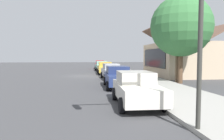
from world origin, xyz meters
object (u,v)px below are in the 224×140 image
car_seafoam (102,66)px  car_mustard (105,68)px  car_cherry (100,64)px  fire_hydrant_red (134,79)px  car_silver (111,71)px  traffic_light_main (166,16)px  car_ivory (136,88)px  utility_pole_wooden (177,38)px  car_navy (118,77)px  shade_tree (181,26)px

car_seafoam → car_mustard: 5.75m
car_cherry → fire_hydrant_red: (22.86, 1.39, -0.32)m
car_seafoam → car_silver: bearing=-2.0°
car_seafoam → fire_hydrant_red: 16.63m
traffic_light_main → fire_hydrant_red: bearing=171.4°
car_silver → car_ivory: 11.61m
traffic_light_main → utility_pole_wooden: utility_pole_wooden is taller
car_cherry → car_navy: size_ratio=1.01×
car_seafoam → car_mustard: same height
shade_tree → car_navy: bearing=-74.4°
car_seafoam → car_silver: 11.95m
car_silver → car_navy: bearing=-4.2°
utility_pole_wooden → car_ivory: bearing=-35.4°
car_cherry → car_silver: 18.25m
car_ivory → utility_pole_wooden: utility_pole_wooden is taller
car_silver → utility_pole_wooden: size_ratio=0.60×
car_cherry → traffic_light_main: size_ratio=0.89×
car_silver → shade_tree: size_ratio=0.60×
car_seafoam → car_silver: same height
fire_hydrant_red → car_silver: bearing=-163.6°
shade_tree → traffic_light_main: 12.84m
car_cherry → car_silver: same height
car_mustard → shade_tree: size_ratio=0.65×
shade_tree → traffic_light_main: shade_tree is taller
car_seafoam → fire_hydrant_red: (16.56, 1.47, -0.32)m
car_cherry → car_ivory: bearing=1.8°
car_silver → utility_pole_wooden: bearing=52.5°
car_cherry → shade_tree: bearing=15.9°
car_cherry → car_navy: (24.04, -0.18, 0.00)m
car_silver → traffic_light_main: 15.78m
car_cherry → fire_hydrant_red: car_cherry is taller
car_seafoam → car_silver: size_ratio=0.99×
car_cherry → car_navy: bearing=1.6°
shade_tree → traffic_light_main: (11.36, -5.81, -1.42)m
car_cherry → traffic_light_main: 33.90m
car_ivory → utility_pole_wooden: bearing=145.9°
car_cherry → fire_hydrant_red: 22.90m
car_mustard → fire_hydrant_red: (10.81, 1.46, -0.32)m
utility_pole_wooden → car_mustard: bearing=-151.4°
car_ivory → traffic_light_main: size_ratio=0.84×
car_seafoam → utility_pole_wooden: (15.75, 5.47, 3.11)m
car_navy → utility_pole_wooden: size_ratio=0.61×
car_cherry → utility_pole_wooden: 22.91m
car_navy → car_cherry: bearing=-179.3°
shade_tree → utility_pole_wooden: 1.07m
car_cherry → car_seafoam: size_ratio=1.04×
car_seafoam → fire_hydrant_red: size_ratio=6.29×
utility_pole_wooden → fire_hydrant_red: size_ratio=10.56×
traffic_light_main → utility_pole_wooden: size_ratio=0.69×
traffic_light_main → shade_tree: bearing=152.9°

